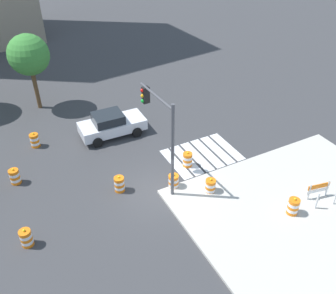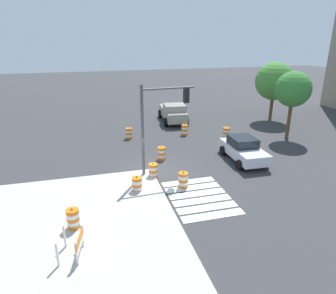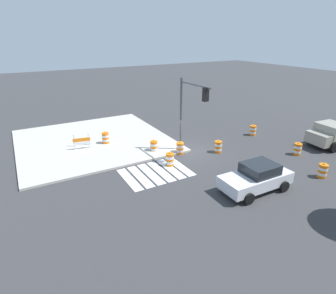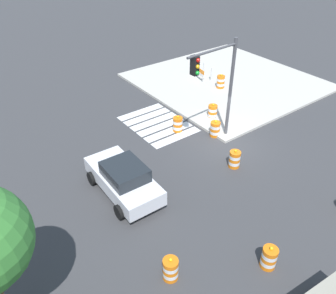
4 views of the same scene
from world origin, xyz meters
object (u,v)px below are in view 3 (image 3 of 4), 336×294
object	(u,v)px
traffic_barrel_near_corner	(298,149)
traffic_barrel_lane_center	(154,147)
traffic_light_pole	(191,105)
sports_car	(256,177)
traffic_barrel_crosswalk_end	(170,159)
traffic_barrel_median_near	(253,130)
construction_barricade	(82,141)
traffic_barrel_on_sidewalk	(105,138)
traffic_barrel_opposite_curb	(180,148)
pickup_truck	(335,134)
traffic_barrel_far_curb	(218,147)
traffic_barrel_median_far	(323,171)

from	to	relation	value
traffic_barrel_near_corner	traffic_barrel_lane_center	world-z (taller)	same
traffic_barrel_lane_center	traffic_light_pole	size ratio (longest dim) A/B	0.19
sports_car	traffic_barrel_crosswalk_end	world-z (taller)	sports_car
traffic_barrel_crosswalk_end	traffic_barrel_median_near	bearing A→B (deg)	-169.93
construction_barricade	traffic_barrel_on_sidewalk	bearing A→B (deg)	-175.82
traffic_barrel_crosswalk_end	traffic_barrel_opposite_curb	world-z (taller)	same
pickup_truck	traffic_barrel_crosswalk_end	size ratio (longest dim) A/B	5.19
traffic_barrel_crosswalk_end	pickup_truck	bearing A→B (deg)	166.22
sports_car	traffic_barrel_lane_center	xyz separation A→B (m)	(2.66, -7.92, -0.36)
sports_car	construction_barricade	world-z (taller)	sports_car
traffic_barrel_far_curb	traffic_barrel_median_near	bearing A→B (deg)	-163.71
sports_car	traffic_barrel_lane_center	world-z (taller)	sports_car
pickup_truck	traffic_barrel_on_sidewalk	size ratio (longest dim) A/B	5.19
traffic_barrel_median_near	traffic_barrel_on_sidewalk	bearing A→B (deg)	-19.21
traffic_barrel_lane_center	traffic_barrel_median_far	bearing A→B (deg)	130.06
traffic_barrel_crosswalk_end	traffic_barrel_median_far	bearing A→B (deg)	140.54
traffic_light_pole	traffic_barrel_median_far	bearing A→B (deg)	127.97
traffic_barrel_opposite_curb	traffic_barrel_on_sidewalk	xyz separation A→B (m)	(4.36, -4.61, 0.15)
traffic_barrel_near_corner	traffic_barrel_on_sidewalk	bearing A→B (deg)	-37.24
sports_car	traffic_light_pole	distance (m)	6.81
sports_car	pickup_truck	bearing A→B (deg)	-169.94
traffic_barrel_near_corner	traffic_barrel_on_sidewalk	world-z (taller)	traffic_barrel_on_sidewalk
sports_car	traffic_barrel_on_sidewalk	xyz separation A→B (m)	(5.44, -11.25, -0.21)
traffic_barrel_lane_center	traffic_barrel_opposite_curb	world-z (taller)	same
pickup_truck	sports_car	bearing A→B (deg)	10.06
traffic_barrel_crosswalk_end	traffic_barrel_median_near	size ratio (longest dim) A/B	1.00
traffic_light_pole	traffic_barrel_far_curb	bearing A→B (deg)	165.49
sports_car	traffic_barrel_lane_center	distance (m)	8.36
traffic_barrel_near_corner	traffic_barrel_lane_center	xyz separation A→B (m)	(9.24, -5.79, 0.00)
traffic_barrel_median_near	pickup_truck	bearing A→B (deg)	128.24
sports_car	traffic_barrel_far_curb	bearing A→B (deg)	-106.65
traffic_barrel_lane_center	traffic_barrel_median_near	bearing A→B (deg)	174.32
pickup_truck	traffic_barrel_median_far	size ratio (longest dim) A/B	5.19
traffic_barrel_median_far	traffic_barrel_on_sidewalk	bearing A→B (deg)	-50.03
traffic_barrel_crosswalk_end	traffic_barrel_median_near	world-z (taller)	same
traffic_barrel_far_curb	traffic_barrel_lane_center	distance (m)	4.96
traffic_barrel_near_corner	traffic_barrel_far_curb	bearing A→B (deg)	-33.85
pickup_truck	traffic_barrel_near_corner	distance (m)	4.30
traffic_barrel_median_near	traffic_light_pole	xyz separation A→B (m)	(7.51, 0.94, 3.46)
traffic_barrel_median_near	traffic_barrel_far_curb	size ratio (longest dim) A/B	1.00
traffic_barrel_median_far	sports_car	bearing A→B (deg)	-11.76
traffic_barrel_far_curb	traffic_barrel_opposite_curb	distance (m)	2.97
traffic_barrel_on_sidewalk	traffic_light_pole	xyz separation A→B (m)	(-4.79, 5.22, 3.31)
traffic_barrel_lane_center	traffic_barrel_on_sidewalk	world-z (taller)	traffic_barrel_on_sidewalk
traffic_barrel_median_far	traffic_barrel_opposite_curb	xyz separation A→B (m)	(5.92, -7.65, 0.00)
traffic_barrel_near_corner	traffic_barrel_lane_center	distance (m)	10.91
traffic_barrel_crosswalk_end	construction_barricade	size ratio (longest dim) A/B	0.75
traffic_barrel_median_near	traffic_barrel_far_curb	bearing A→B (deg)	16.29
traffic_barrel_crosswalk_end	traffic_barrel_median_far	world-z (taller)	same
traffic_barrel_crosswalk_end	traffic_barrel_far_curb	size ratio (longest dim) A/B	1.00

